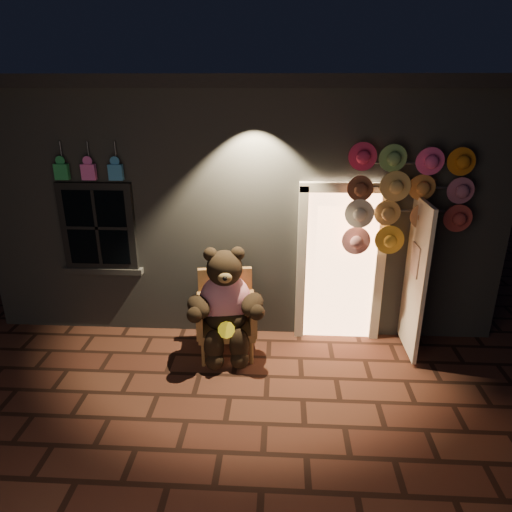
{
  "coord_description": "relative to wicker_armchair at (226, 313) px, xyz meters",
  "views": [
    {
      "loc": [
        0.54,
        -4.27,
        3.35
      ],
      "look_at": [
        0.25,
        1.0,
        1.35
      ],
      "focal_mm": 32.0,
      "sensor_mm": 36.0,
      "label": 1
    }
  ],
  "objects": [
    {
      "name": "ground",
      "position": [
        0.15,
        -1.01,
        -0.54
      ],
      "size": [
        60.0,
        60.0,
        0.0
      ],
      "primitive_type": "plane",
      "color": "#532D1F",
      "rests_on": "ground"
    },
    {
      "name": "shop_building",
      "position": [
        0.15,
        2.98,
        1.2
      ],
      "size": [
        7.3,
        5.95,
        3.51
      ],
      "color": "slate",
      "rests_on": "ground"
    },
    {
      "name": "wicker_armchair",
      "position": [
        0.0,
        0.0,
        0.0
      ],
      "size": [
        0.83,
        0.77,
        1.08
      ],
      "rotation": [
        0.0,
        0.0,
        0.14
      ],
      "color": "olive",
      "rests_on": "ground"
    },
    {
      "name": "teddy_bear",
      "position": [
        0.01,
        -0.14,
        0.2
      ],
      "size": [
        1.05,
        0.88,
        1.46
      ],
      "rotation": [
        0.0,
        0.0,
        0.14
      ],
      "color": "#C61542",
      "rests_on": "ground"
    },
    {
      "name": "hat_rack",
      "position": [
        2.19,
        0.26,
        1.5
      ],
      "size": [
        1.51,
        0.22,
        2.67
      ],
      "color": "#59595E",
      "rests_on": "ground"
    }
  ]
}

